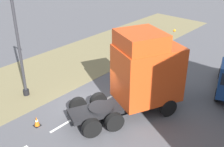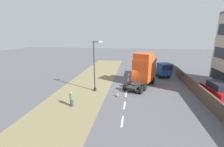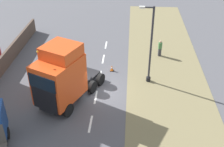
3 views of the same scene
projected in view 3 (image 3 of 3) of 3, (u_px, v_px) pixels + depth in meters
The scene contains 7 objects.
ground_plane at pixel (97, 91), 23.52m from camera, with size 120.00×120.00×0.00m, color #515156.
grass_verge at pixel (169, 93), 23.17m from camera, with size 7.00×44.00×0.01m.
lane_markings at pixel (98, 86), 24.11m from camera, with size 0.16×17.80×0.00m.
lorry_cab at pixel (61, 77), 20.78m from camera, with size 4.92×6.70×5.05m.
lamp_post at pixel (150, 50), 23.16m from camera, with size 1.31×0.39×6.78m.
pedestrian at pixel (160, 48), 28.33m from camera, with size 0.39×0.39×1.70m.
traffic_cone_lead at pixel (112, 68), 26.10m from camera, with size 0.36×0.36×0.58m.
Camera 3 is at (-2.57, 19.06, 13.67)m, focal length 45.00 mm.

